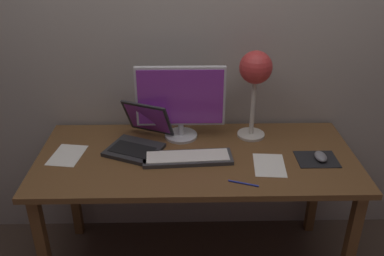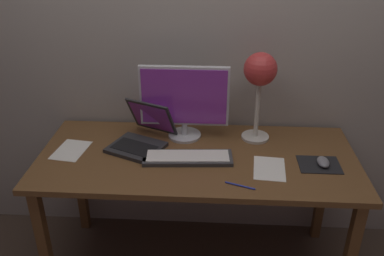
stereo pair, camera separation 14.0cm
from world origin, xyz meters
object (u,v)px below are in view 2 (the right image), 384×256
object	(u,v)px
mouse	(323,162)
pen	(240,186)
laptop	(144,133)
monitor	(184,100)
desk_lamp	(260,75)
keyboard_main	(188,158)

from	to	relation	value
mouse	pen	world-z (taller)	mouse
laptop	monitor	bearing A→B (deg)	22.15
monitor	mouse	distance (m)	0.76
monitor	pen	bearing A→B (deg)	-58.00
desk_lamp	mouse	distance (m)	0.53
monitor	mouse	xyz separation A→B (m)	(0.69, -0.25, -0.20)
pen	mouse	bearing A→B (deg)	26.08
keyboard_main	laptop	world-z (taller)	laptop
desk_lamp	keyboard_main	bearing A→B (deg)	-144.90
pen	laptop	bearing A→B (deg)	143.27
mouse	keyboard_main	bearing A→B (deg)	178.86
laptop	pen	world-z (taller)	laptop
laptop	mouse	xyz separation A→B (m)	(0.90, -0.17, -0.04)
desk_lamp	monitor	bearing A→B (deg)	-179.31
desk_lamp	mouse	bearing A→B (deg)	-40.17
keyboard_main	desk_lamp	distance (m)	0.55
pen	monitor	bearing A→B (deg)	122.00
laptop	pen	distance (m)	0.62
monitor	keyboard_main	distance (m)	0.32
keyboard_main	mouse	xyz separation A→B (m)	(0.66, -0.01, 0.01)
monitor	mouse	world-z (taller)	monitor
pen	desk_lamp	bearing A→B (deg)	77.63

